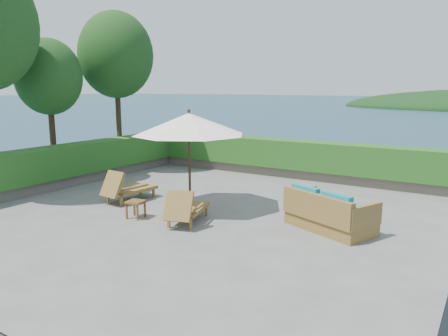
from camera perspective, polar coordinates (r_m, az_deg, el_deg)
The scene contains 14 objects.
ground at distance 11.47m, azimuth -3.41°, elevation -5.88°, with size 12.00×12.00×0.00m, color gray.
foundation at distance 12.00m, azimuth -3.33°, elevation -13.01°, with size 12.00×12.00×3.00m, color #585146.
ocean at distance 12.65m, azimuth -3.26°, elevation -19.04°, with size 600.00×600.00×0.00m, color #152E42.
planter_wall_far at distance 16.18m, azimuth 8.15°, elevation -0.45°, with size 12.00×0.60×0.36m, color #675F53.
planter_wall_left at distance 15.28m, azimuth -20.81°, elevation -1.70°, with size 0.60×12.00×0.36m, color #675F53.
hedge_far at distance 16.07m, azimuth 8.21°, elevation 1.89°, with size 12.40×0.90×1.00m, color #184F16.
hedge_left at distance 15.16m, azimuth -20.97°, elevation 0.77°, with size 0.90×12.40×1.00m, color #184F16.
tree_mid at distance 15.91m, azimuth -21.94°, elevation 10.92°, with size 2.20×2.20×4.83m.
tree_far at distance 17.39m, azimuth -13.94°, elevation 14.09°, with size 2.80×2.80×6.03m.
patio_umbrella at distance 11.48m, azimuth -4.60°, elevation 5.63°, with size 3.27×3.27×2.68m.
lounge_left at distance 12.81m, azimuth -12.55°, elevation -2.55°, with size 0.83×1.69×0.94m.
lounge_right at distance 10.55m, azimuth -4.97°, elevation -5.24°, with size 1.06×1.68×0.90m.
side_table at distance 11.16m, azimuth -11.47°, elevation -4.62°, with size 0.47×0.47×0.44m.
wicker_loveseat at distance 10.30m, azimuth 13.45°, elevation -5.86°, with size 2.25×1.73×0.99m.
Camera 1 is at (6.40, -8.94, 3.25)m, focal length 35.00 mm.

